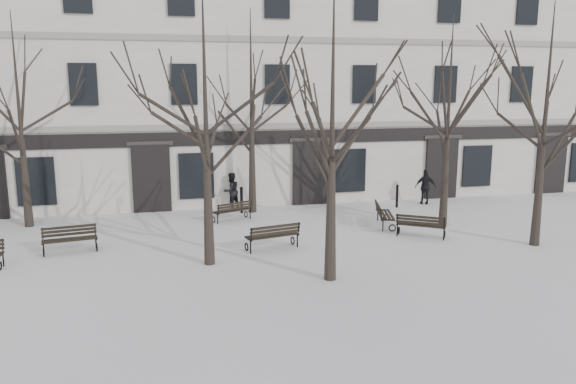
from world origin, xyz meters
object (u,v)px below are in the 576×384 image
object	(u,v)px
tree_2	(333,96)
bench_4	(233,210)
tree_3	(547,97)
bench_5	(383,214)
bench_3	(70,238)
bench_2	(421,225)
bench_1	(273,235)
tree_1	(205,88)

from	to	relation	value
tree_2	bench_4	size ratio (longest dim) A/B	4.84
tree_3	bench_5	size ratio (longest dim) A/B	4.33
bench_4	tree_3	bearing A→B (deg)	124.84
tree_3	bench_5	world-z (taller)	tree_3
tree_2	bench_3	bearing A→B (deg)	149.93
tree_3	bench_2	bearing A→B (deg)	153.14
bench_1	bench_3	xyz separation A→B (m)	(-6.53, 1.18, -0.03)
bench_2	tree_2	bearing A→B (deg)	71.10
tree_1	bench_4	bearing A→B (deg)	75.39
bench_2	bench_4	xyz separation A→B (m)	(-6.26, 3.96, -0.03)
tree_3	bench_4	world-z (taller)	tree_3
bench_1	bench_4	size ratio (longest dim) A/B	1.12
tree_1	tree_3	world-z (taller)	tree_1
tree_1	bench_2	world-z (taller)	tree_1
bench_3	bench_5	bearing A→B (deg)	-4.67
tree_2	bench_4	bearing A→B (deg)	103.70
tree_3	bench_1	xyz separation A→B (m)	(-8.85, 1.43, -4.51)
bench_1	bench_5	bearing A→B (deg)	-168.88
tree_2	bench_3	size ratio (longest dim) A/B	4.60
bench_1	bench_2	distance (m)	5.46
bench_4	bench_3	bearing A→B (deg)	3.53
tree_3	bench_2	distance (m)	5.92
bench_2	tree_3	bearing A→B (deg)	-173.83
bench_1	bench_3	bearing A→B (deg)	-23.50
bench_3	tree_1	bearing A→B (deg)	-36.90
bench_3	bench_4	xyz separation A→B (m)	(5.73, 3.07, -0.02)
tree_1	bench_1	distance (m)	5.38
bench_5	bench_4	bearing A→B (deg)	84.62
tree_3	bench_2	world-z (taller)	tree_3
tree_1	bench_1	xyz separation A→B (m)	(2.19, 1.06, -4.80)
tree_2	bench_3	world-z (taller)	tree_2
tree_2	bench_1	xyz separation A→B (m)	(-1.01, 3.19, -4.61)
bench_2	bench_5	size ratio (longest dim) A/B	0.95
tree_2	bench_3	xyz separation A→B (m)	(-7.54, 4.37, -4.63)
tree_2	bench_5	size ratio (longest dim) A/B	4.41
bench_4	bench_5	bearing A→B (deg)	134.89
bench_5	bench_3	bearing A→B (deg)	110.05
tree_1	bench_1	size ratio (longest dim) A/B	4.50
tree_3	bench_3	bearing A→B (deg)	170.39
tree_3	bench_1	size ratio (longest dim) A/B	4.26
tree_2	bench_2	size ratio (longest dim) A/B	4.65
bench_2	bench_5	xyz separation A→B (m)	(-0.67, 1.88, 0.01)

